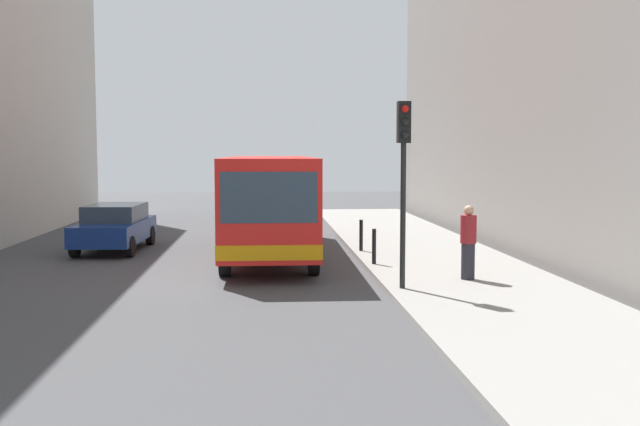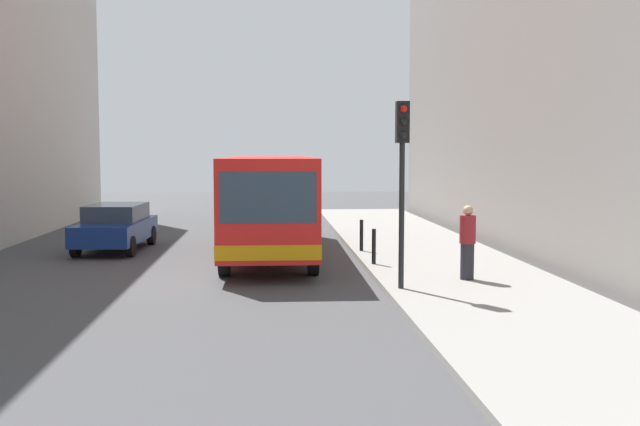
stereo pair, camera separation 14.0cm
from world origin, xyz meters
The scene contains 8 objects.
ground_plane centered at (0.00, 0.00, 0.00)m, with size 80.00×80.00×0.00m, color #424244.
sidewalk centered at (5.40, 0.00, 0.07)m, with size 4.40×40.00×0.15m, color gray.
bus centered at (0.67, 4.24, 1.73)m, with size 2.61×11.04×3.00m.
car_beside_bus centered at (-4.27, 5.43, 0.78)m, with size 2.04×4.49×1.48m.
traffic_light centered at (3.55, -2.56, 3.01)m, with size 0.28×0.33×4.10m.
bollard_near centered at (3.45, 0.99, 0.62)m, with size 0.11×0.11×0.95m, color black.
bollard_mid centered at (3.45, 3.65, 0.62)m, with size 0.11×0.11×0.95m, color black.
pedestrian_near_signal centered at (5.31, -1.53, 1.03)m, with size 0.38×0.38×1.76m.
Camera 1 is at (0.52, -18.43, 3.15)m, focal length 41.27 mm.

